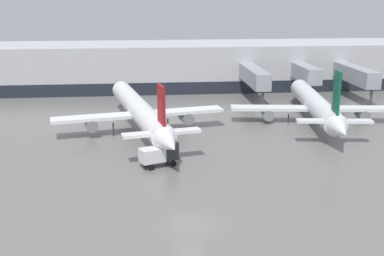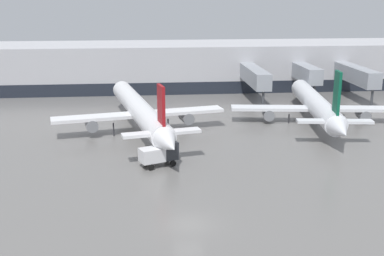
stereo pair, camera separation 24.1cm
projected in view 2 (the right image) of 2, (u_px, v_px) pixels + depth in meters
name	position (u px, v px, depth m)	size (l,w,h in m)	color
ground_plane	(188.00, 224.00, 40.46)	(320.00, 320.00, 0.00)	slate
terminal_building	(163.00, 66.00, 98.53)	(160.00, 30.81, 9.00)	#B2B2B7
parked_jet_0	(140.00, 111.00, 66.60)	(23.98, 36.93, 8.95)	white
parked_jet_4	(316.00, 105.00, 71.82)	(25.45, 32.95, 9.48)	silver
service_truck_3	(160.00, 153.00, 53.78)	(4.62, 3.25, 2.70)	silver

